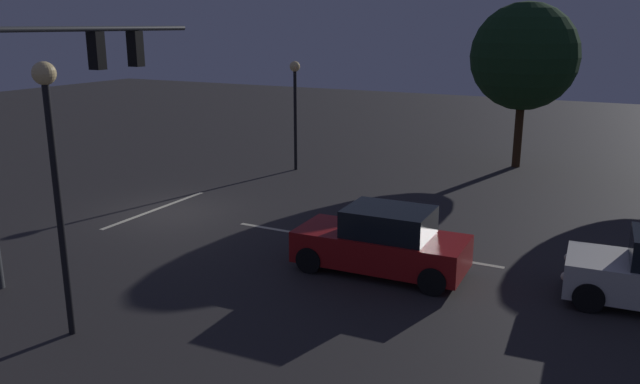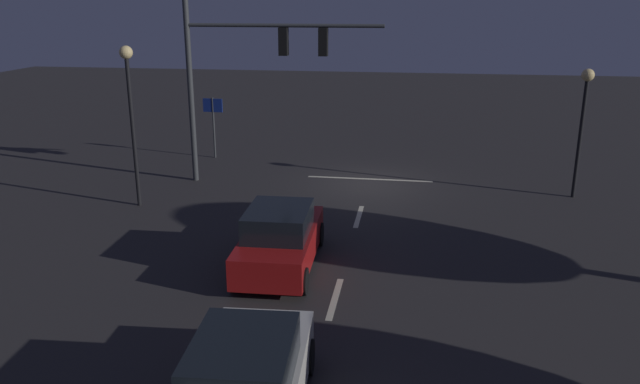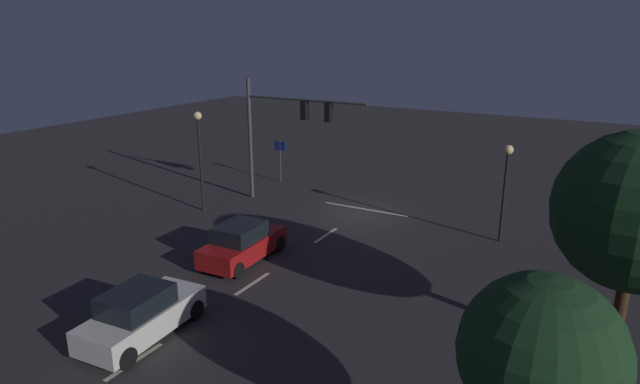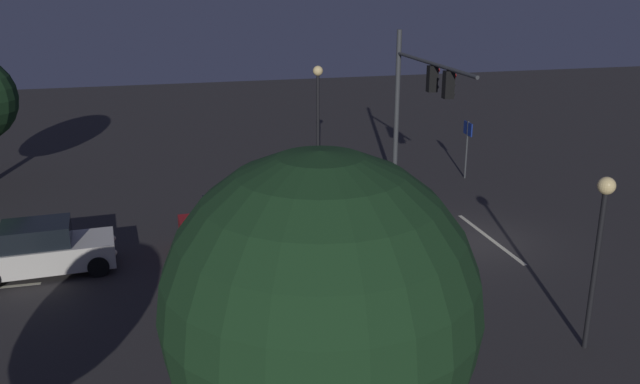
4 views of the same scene
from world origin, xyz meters
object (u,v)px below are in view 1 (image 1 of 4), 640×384
(street_lamp_right_kerb, at_px, (53,151))
(tree_left_near, at_px, (524,57))
(traffic_signal_assembly, at_px, (58,83))
(car_approaching, at_px, (382,242))
(street_lamp_left_kerb, at_px, (295,94))

(street_lamp_right_kerb, bearing_deg, tree_left_near, 166.04)
(traffic_signal_assembly, relative_size, street_lamp_right_kerb, 1.36)
(car_approaching, bearing_deg, tree_left_near, 177.37)
(street_lamp_left_kerb, xyz_separation_m, tree_left_near, (-5.00, 8.38, 1.50))
(traffic_signal_assembly, distance_m, tree_left_near, 19.03)
(traffic_signal_assembly, xyz_separation_m, car_approaching, (-2.85, 7.76, -3.88))
(traffic_signal_assembly, bearing_deg, tree_left_near, 153.76)
(street_lamp_right_kerb, distance_m, tree_left_near, 20.87)
(car_approaching, distance_m, tree_left_near, 14.78)
(street_lamp_left_kerb, height_order, tree_left_near, tree_left_near)
(street_lamp_left_kerb, height_order, street_lamp_right_kerb, street_lamp_right_kerb)
(street_lamp_right_kerb, bearing_deg, traffic_signal_assembly, -133.00)
(traffic_signal_assembly, distance_m, car_approaching, 9.14)
(car_approaching, bearing_deg, street_lamp_left_kerb, -140.05)
(street_lamp_left_kerb, bearing_deg, tree_left_near, 120.81)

